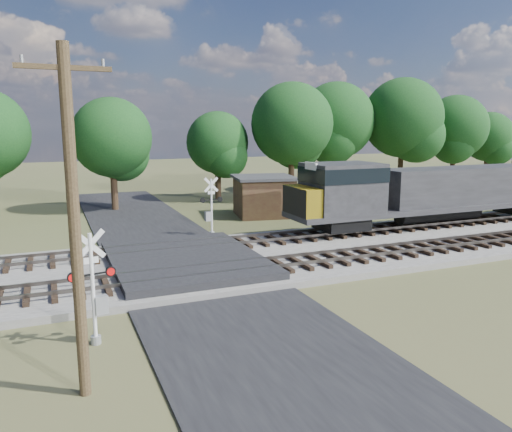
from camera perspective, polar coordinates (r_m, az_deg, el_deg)
name	(u,v)px	position (r m, az deg, el deg)	size (l,w,h in m)	color
ground	(188,271)	(24.43, -7.79, -6.20)	(160.00, 160.00, 0.00)	#414C28
ballast_bed	(357,246)	(28.91, 11.48, -3.40)	(140.00, 10.00, 0.30)	gray
road	(188,270)	(24.42, -7.80, -6.11)	(7.00, 60.00, 0.08)	black
crossing_panel	(185,262)	(24.81, -8.11, -5.19)	(7.00, 9.00, 0.62)	#262628
track_near	(264,266)	(23.47, 0.88, -5.74)	(140.00, 2.60, 0.33)	black
track_far	(228,243)	(27.98, -3.22, -3.11)	(140.00, 2.60, 0.33)	black
crossing_signal_near	(96,297)	(16.76, -17.83, -8.81)	(1.50, 0.41, 3.75)	silver
crossing_signal_far	(210,212)	(31.46, -5.23, 0.49)	(1.51, 0.33, 3.74)	silver
utility_pole	(74,218)	(12.97, -20.08, -0.24)	(2.16, 0.29, 8.82)	#362818
equipment_shed	(264,196)	(38.51, 0.88, 2.34)	(5.23, 5.23, 3.07)	#3F251B
treeline	(226,127)	(45.95, -3.44, 10.11)	(81.92, 11.04, 11.81)	black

